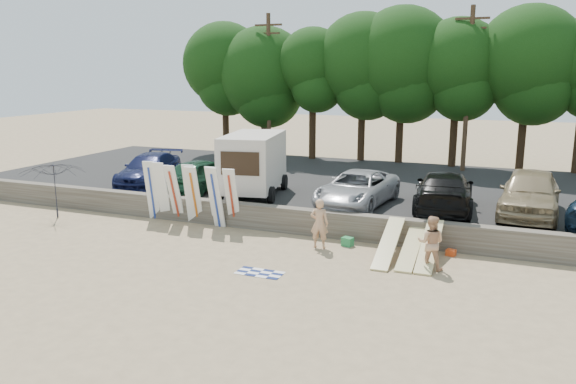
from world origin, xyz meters
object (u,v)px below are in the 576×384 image
(box_trailer, at_px, (253,161))
(car_4, at_px, (530,193))
(beachgoer_a, at_px, (319,223))
(car_2, at_px, (357,189))
(car_3, at_px, (444,191))
(beachgoer_b, at_px, (431,243))
(car_1, at_px, (202,174))
(cooler, at_px, (347,242))
(car_0, at_px, (150,170))
(beach_umbrella, at_px, (54,190))

(box_trailer, xyz_separation_m, car_4, (11.58, 0.69, -0.65))
(box_trailer, xyz_separation_m, beachgoer_a, (4.60, -4.21, -1.35))
(box_trailer, distance_m, car_2, 4.97)
(car_3, bearing_deg, beachgoer_b, 87.76)
(car_1, height_order, cooler, car_1)
(car_2, bearing_deg, car_0, -175.93)
(car_0, height_order, car_4, car_4)
(car_0, relative_size, car_4, 0.97)
(car_0, distance_m, car_4, 17.41)
(beachgoer_a, bearing_deg, beachgoer_b, 161.41)
(cooler, xyz_separation_m, beach_umbrella, (-12.84, -0.87, 1.06))
(car_0, xyz_separation_m, beachgoer_b, (14.45, -5.28, -0.57))
(box_trailer, xyz_separation_m, car_0, (-5.82, 0.26, -0.81))
(beachgoer_a, xyz_separation_m, cooler, (0.90, 0.57, -0.75))
(car_3, relative_size, beach_umbrella, 2.02)
(car_1, xyz_separation_m, car_4, (14.27, 0.69, 0.14))
(car_0, height_order, beach_umbrella, beach_umbrella)
(car_1, height_order, car_2, car_1)
(beach_umbrella, bearing_deg, box_trailer, 31.56)
(car_1, distance_m, beachgoer_a, 8.44)
(car_1, distance_m, car_4, 14.28)
(beachgoer_a, bearing_deg, car_4, -152.27)
(beachgoer_a, relative_size, cooler, 4.76)
(car_0, bearing_deg, cooler, -32.63)
(car_0, distance_m, car_1, 3.15)
(box_trailer, bearing_deg, beachgoer_b, -41.22)
(car_4, distance_m, beachgoer_b, 6.46)
(car_1, bearing_deg, car_3, -171.33)
(car_2, relative_size, beach_umbrella, 1.89)
(car_4, relative_size, beachgoer_b, 3.00)
(beach_umbrella, bearing_deg, cooler, 3.88)
(box_trailer, relative_size, car_2, 0.91)
(beachgoer_b, distance_m, cooler, 3.49)
(car_0, bearing_deg, car_3, -13.61)
(box_trailer, relative_size, beach_umbrella, 1.73)
(beachgoer_b, relative_size, cooler, 4.65)
(car_4, distance_m, beach_umbrella, 19.63)
(car_2, xyz_separation_m, car_3, (3.50, 0.45, 0.08))
(car_1, height_order, beach_umbrella, beach_umbrella)
(car_3, relative_size, beachgoer_a, 3.03)
(beachgoer_a, bearing_deg, car_1, -37.41)
(beachgoer_b, xyz_separation_m, cooler, (-3.13, 1.37, -0.72))
(car_1, bearing_deg, box_trailer, -172.75)
(car_3, bearing_deg, car_4, -177.23)
(cooler, bearing_deg, box_trailer, 162.95)
(cooler, bearing_deg, car_0, 177.43)
(beachgoer_a, bearing_deg, car_0, -30.61)
(beachgoer_a, bearing_deg, car_3, -137.60)
(box_trailer, distance_m, car_0, 5.88)
(car_4, height_order, beachgoer_a, car_4)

